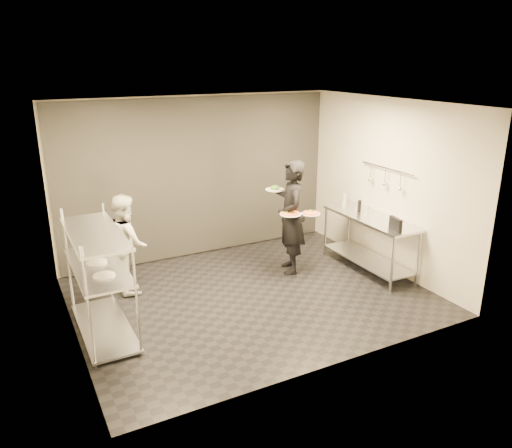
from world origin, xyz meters
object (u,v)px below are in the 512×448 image
prep_counter (369,234)px  bottle_green (345,200)px  bottle_clear (367,211)px  waiter (291,218)px  pass_rack (99,277)px  bottle_dark (359,206)px  pizza_plate_far (311,213)px  salad_plate (275,189)px  pizza_plate_near (291,213)px  pos_monitor (396,224)px  chef (126,243)px

prep_counter → bottle_green: size_ratio=7.32×
bottle_clear → waiter: bearing=158.0°
pass_rack → bottle_dark: pass_rack is taller
pizza_plate_far → bottle_dark: (0.99, 0.02, -0.03)m
salad_plate → bottle_dark: salad_plate is taller
salad_plate → prep_counter: bearing=-34.2°
waiter → pizza_plate_near: waiter is taller
bottle_green → prep_counter: bearing=-86.0°
waiter → bottle_dark: size_ratio=8.95×
waiter → bottle_green: waiter is taller
pass_rack → bottle_dark: 4.35m
pizza_plate_far → bottle_green: size_ratio=1.20×
pass_rack → pos_monitor: (4.21, -0.70, 0.25)m
bottle_clear → bottle_green: bearing=92.7°
chef → bottle_green: chef is taller
pizza_plate_near → pizza_plate_far: (0.33, -0.07, -0.02)m
pizza_plate_near → salad_plate: (0.02, 0.53, 0.28)m
pass_rack → waiter: bearing=9.9°
prep_counter → bottle_clear: 0.39m
salad_plate → bottle_clear: 1.55m
bottle_clear → bottle_dark: 0.22m
prep_counter → chef: bearing=163.6°
bottle_green → bottle_clear: (0.03, -0.57, -0.04)m
salad_plate → bottle_green: salad_plate is taller
pass_rack → salad_plate: (3.03, 0.88, 0.58)m
pass_rack → pizza_plate_far: pass_rack is taller
bottle_dark → pizza_plate_far: bearing=-179.0°
pass_rack → prep_counter: (4.33, 0.00, -0.14)m
chef → bottle_green: 3.72m
prep_counter → chef: chef is taller
bottle_clear → bottle_dark: (0.02, 0.22, 0.02)m
waiter → pizza_plate_far: bearing=55.5°
prep_counter → bottle_green: bearing=94.0°
pass_rack → pizza_plate_far: (3.34, 0.28, 0.28)m
chef → pos_monitor: bearing=-119.3°
chef → pos_monitor: size_ratio=5.36×
salad_plate → pass_rack: bearing=-163.7°
pizza_plate_near → pos_monitor: (1.19, -1.05, -0.05)m
chef → bottle_dark: (3.73, -0.81, 0.27)m
pizza_plate_near → pos_monitor: size_ratio=1.21×
bottle_dark → bottle_green: bearing=97.0°
salad_plate → bottle_green: 1.31m
pass_rack → waiter: 3.20m
pizza_plate_far → salad_plate: salad_plate is taller
pass_rack → bottle_dark: bearing=3.9°
pizza_plate_far → pass_rack: bearing=-175.2°
chef → bottle_clear: chef is taller
salad_plate → bottle_dark: size_ratio=1.49×
pass_rack → salad_plate: pass_rack is taller
chef → bottle_clear: 3.86m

